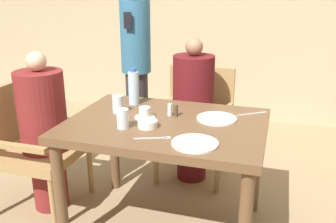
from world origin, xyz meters
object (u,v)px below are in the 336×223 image
(standing_host, at_px, (136,60))
(glass_tall_mid, at_px, (123,119))
(plate_main_left, at_px, (217,118))
(teacup_with_saucer, at_px, (145,113))
(water_bottle, at_px, (134,87))
(plate_main_right, at_px, (195,143))
(diner_in_left_chair, at_px, (44,131))
(chair_left_side, at_px, (28,141))
(bowl_small, at_px, (148,124))
(chair_far_side, at_px, (196,117))
(diner_in_far_chair, at_px, (193,110))
(glass_tall_near, at_px, (118,104))

(standing_host, distance_m, glass_tall_mid, 1.42)
(plate_main_left, distance_m, teacup_with_saucer, 0.45)
(water_bottle, bearing_deg, teacup_with_saucer, -55.37)
(plate_main_left, bearing_deg, plate_main_right, -95.98)
(standing_host, relative_size, plate_main_right, 6.55)
(diner_in_left_chair, height_order, standing_host, standing_host)
(chair_left_side, xyz_separation_m, bowl_small, (0.94, -0.12, 0.28))
(chair_far_side, height_order, water_bottle, water_bottle)
(diner_in_far_chair, height_order, glass_tall_mid, diner_in_far_chair)
(chair_left_side, distance_m, bowl_small, 0.99)
(teacup_with_saucer, xyz_separation_m, bowl_small, (0.07, -0.14, -0.01))
(standing_host, height_order, plate_main_right, standing_host)
(diner_in_left_chair, xyz_separation_m, standing_host, (0.22, 1.17, 0.29))
(plate_main_right, bearing_deg, diner_in_far_chair, 103.86)
(diner_in_left_chair, xyz_separation_m, diner_in_far_chair, (0.87, 0.71, 0.01))
(diner_in_left_chair, bearing_deg, diner_in_far_chair, 39.23)
(diner_in_left_chair, bearing_deg, bowl_small, -8.56)
(chair_left_side, height_order, water_bottle, water_bottle)
(standing_host, xyz_separation_m, plate_main_right, (0.90, -1.45, -0.11))
(plate_main_right, bearing_deg, chair_left_side, 167.48)
(diner_in_far_chair, distance_m, water_bottle, 0.61)
(standing_host, xyz_separation_m, water_bottle, (0.34, -0.90, -0.00))
(diner_in_far_chair, height_order, glass_tall_near, diner_in_far_chair)
(chair_far_side, bearing_deg, glass_tall_mid, -101.24)
(glass_tall_mid, bearing_deg, teacup_with_saucer, 73.28)
(chair_left_side, bearing_deg, diner_in_left_chair, 0.00)
(teacup_with_saucer, distance_m, bowl_small, 0.16)
(plate_main_left, distance_m, glass_tall_near, 0.64)
(diner_in_far_chair, bearing_deg, glass_tall_near, -118.09)
(diner_in_left_chair, height_order, glass_tall_mid, diner_in_left_chair)
(water_bottle, distance_m, glass_tall_near, 0.21)
(plate_main_right, bearing_deg, diner_in_left_chair, 165.96)
(chair_left_side, relative_size, chair_far_side, 1.00)
(standing_host, distance_m, water_bottle, 0.96)
(water_bottle, xyz_separation_m, glass_tall_mid, (0.11, -0.45, -0.06))
(chair_far_side, bearing_deg, plate_main_right, -77.81)
(bowl_small, bearing_deg, chair_far_side, 85.68)
(glass_tall_near, distance_m, glass_tall_mid, 0.28)
(plate_main_left, height_order, plate_main_right, same)
(plate_main_right, distance_m, water_bottle, 0.79)
(glass_tall_near, bearing_deg, diner_in_far_chair, 61.91)
(chair_far_side, distance_m, bowl_small, 1.02)
(diner_in_far_chair, xyz_separation_m, glass_tall_mid, (-0.20, -0.89, 0.21))
(plate_main_right, xyz_separation_m, bowl_small, (-0.32, 0.16, 0.01))
(bowl_small, bearing_deg, water_bottle, 121.74)
(chair_far_side, distance_m, plate_main_left, 0.83)
(chair_left_side, bearing_deg, water_bottle, 21.13)
(standing_host, bearing_deg, diner_in_left_chair, -100.59)
(diner_in_left_chair, distance_m, diner_in_far_chair, 1.13)
(diner_in_left_chair, height_order, bowl_small, diner_in_left_chair)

